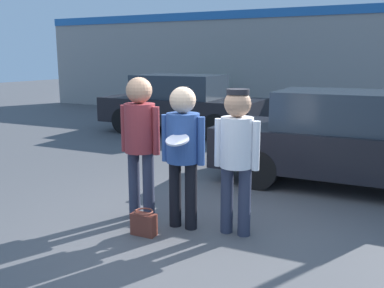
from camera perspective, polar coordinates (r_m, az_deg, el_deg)
ground_plane at (r=5.28m, az=-0.78°, el=-11.69°), size 56.00×56.00×0.00m
storefront_building at (r=15.56m, az=17.88°, el=10.32°), size 24.00×0.22×3.77m
person_left at (r=5.49m, az=-6.94°, el=1.41°), size 0.56×0.39×1.84m
person_middle_with_frisbee at (r=5.12m, az=-1.23°, el=-0.00°), size 0.57×0.61×1.74m
person_right at (r=4.96m, az=5.98°, el=-0.52°), size 0.55×0.38×1.73m
parked_car_near at (r=7.34m, az=21.03°, el=0.45°), size 4.51×1.78×1.55m
parked_car_far at (r=11.98m, az=-1.39°, el=5.38°), size 4.45×1.92×1.61m
shrub at (r=15.99m, az=1.77°, el=6.34°), size 1.30×1.30×1.30m
handbag at (r=5.19m, az=-6.44°, el=-10.46°), size 0.30×0.23×0.30m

